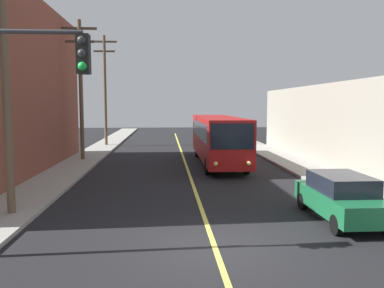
{
  "coord_description": "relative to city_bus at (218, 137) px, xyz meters",
  "views": [
    {
      "loc": [
        -1.38,
        -10.61,
        4.01
      ],
      "look_at": [
        0.0,
        9.59,
        2.0
      ],
      "focal_mm": 36.81,
      "sensor_mm": 36.0,
      "label": 1
    }
  ],
  "objects": [
    {
      "name": "utility_pole_mid",
      "position": [
        -9.5,
        1.87,
        3.71
      ],
      "size": [
        2.4,
        0.28,
        9.77
      ],
      "color": "brown",
      "rests_on": "sidewalk_left"
    },
    {
      "name": "utility_pole_far",
      "position": [
        -9.34,
        12.1,
        4.08
      ],
      "size": [
        2.4,
        0.28,
        10.47
      ],
      "color": "brown",
      "rests_on": "sidewalk_left"
    },
    {
      "name": "lane_stripe_center",
      "position": [
        -2.2,
        -0.97,
        -1.81
      ],
      "size": [
        0.16,
        60.0,
        0.01
      ],
      "primitive_type": "cube",
      "color": "#D8CC4C",
      "rests_on": "ground"
    },
    {
      "name": "city_bus",
      "position": [
        0.0,
        0.0,
        0.0
      ],
      "size": [
        2.61,
        12.17,
        3.2
      ],
      "color": "maroon",
      "rests_on": "ground"
    },
    {
      "name": "utility_pole_near",
      "position": [
        -9.11,
        -12.32,
        4.35
      ],
      "size": [
        2.4,
        0.28,
        11.0
      ],
      "color": "brown",
      "rests_on": "sidewalk_left"
    },
    {
      "name": "parked_car_green",
      "position": [
        2.5,
        -13.56,
        -0.98
      ],
      "size": [
        1.84,
        4.41,
        1.62
      ],
      "color": "#196038",
      "rests_on": "ground"
    },
    {
      "name": "traffic_signal_left_corner",
      "position": [
        -7.61,
        -16.22,
        2.49
      ],
      "size": [
        3.75,
        0.48,
        6.0
      ],
      "color": "#2D2D33",
      "rests_on": "sidewalk_left"
    },
    {
      "name": "sidewalk_left",
      "position": [
        -9.45,
        -5.97,
        -1.74
      ],
      "size": [
        2.5,
        90.0,
        0.15
      ],
      "primitive_type": "cube",
      "color": "gray",
      "rests_on": "ground"
    },
    {
      "name": "sidewalk_right",
      "position": [
        5.05,
        -5.97,
        -1.74
      ],
      "size": [
        2.5,
        90.0,
        0.15
      ],
      "primitive_type": "cube",
      "color": "gray",
      "rests_on": "ground"
    },
    {
      "name": "ground_plane",
      "position": [
        -2.2,
        -15.97,
        -1.82
      ],
      "size": [
        120.0,
        120.0,
        0.0
      ],
      "primitive_type": "plane",
      "color": "black"
    }
  ]
}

